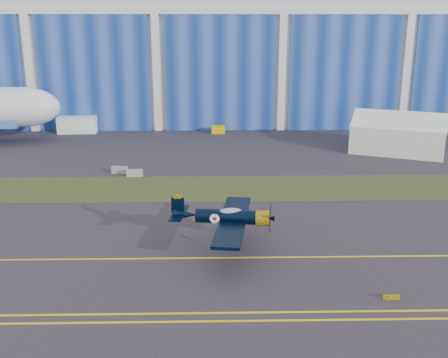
{
  "coord_description": "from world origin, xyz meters",
  "views": [
    {
      "loc": [
        9.75,
        -44.04,
        18.19
      ],
      "look_at": [
        10.85,
        5.63,
        3.57
      ],
      "focal_mm": 42.0,
      "sensor_mm": 36.0,
      "label": 1
    }
  ],
  "objects_px": {
    "tent": "(399,131)",
    "tug": "(218,130)",
    "shipping_container": "(77,125)",
    "warbird": "(226,217)"
  },
  "relations": [
    {
      "from": "tent",
      "to": "tug",
      "type": "xyz_separation_m",
      "value": [
        -26.83,
        14.18,
        -2.4
      ]
    },
    {
      "from": "tent",
      "to": "shipping_container",
      "type": "relative_size",
      "value": 2.42
    },
    {
      "from": "warbird",
      "to": "shipping_container",
      "type": "height_order",
      "value": "warbird"
    },
    {
      "from": "warbird",
      "to": "tent",
      "type": "distance_m",
      "value": 44.36
    },
    {
      "from": "tent",
      "to": "tug",
      "type": "height_order",
      "value": "tent"
    },
    {
      "from": "warbird",
      "to": "tent",
      "type": "bearing_deg",
      "value": 60.85
    },
    {
      "from": "tent",
      "to": "tug",
      "type": "distance_m",
      "value": 30.44
    },
    {
      "from": "warbird",
      "to": "tug",
      "type": "height_order",
      "value": "warbird"
    },
    {
      "from": "warbird",
      "to": "tug",
      "type": "distance_m",
      "value": 49.68
    },
    {
      "from": "tent",
      "to": "shipping_container",
      "type": "height_order",
      "value": "tent"
    }
  ]
}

